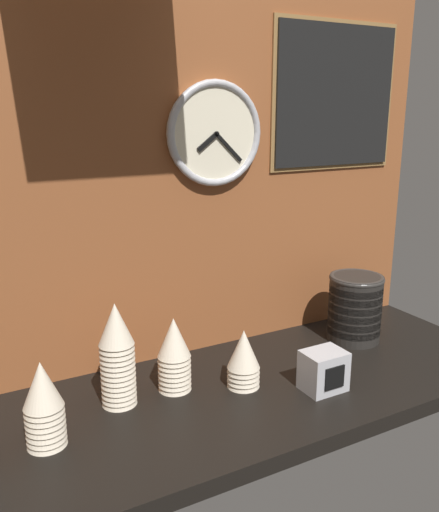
# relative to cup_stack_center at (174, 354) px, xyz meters

# --- Properties ---
(ground_plane) EXTENTS (1.60, 0.56, 0.04)m
(ground_plane) POSITION_rel_cup_stack_center_xyz_m (0.12, -0.07, -0.11)
(ground_plane) COLOR black
(wall_tiled_back) EXTENTS (1.60, 0.03, 1.05)m
(wall_tiled_back) POSITION_rel_cup_stack_center_xyz_m (0.12, 0.20, 0.43)
(wall_tiled_back) COLOR brown
(wall_tiled_back) RESTS_ON ground_plane
(cup_stack_center) EXTENTS (0.08, 0.08, 0.19)m
(cup_stack_center) POSITION_rel_cup_stack_center_xyz_m (0.00, 0.00, 0.00)
(cup_stack_center) COLOR beige
(cup_stack_center) RESTS_ON ground_plane
(cup_stack_center_left) EXTENTS (0.08, 0.08, 0.25)m
(cup_stack_center_left) POSITION_rel_cup_stack_center_xyz_m (-0.14, -0.00, 0.03)
(cup_stack_center_left) COLOR beige
(cup_stack_center_left) RESTS_ON ground_plane
(cup_stack_left) EXTENTS (0.08, 0.08, 0.19)m
(cup_stack_left) POSITION_rel_cup_stack_center_xyz_m (-0.33, -0.09, 0.00)
(cup_stack_left) COLOR beige
(cup_stack_left) RESTS_ON ground_plane
(cup_stack_center_right) EXTENTS (0.08, 0.08, 0.15)m
(cup_stack_center_right) POSITION_rel_cup_stack_center_xyz_m (0.16, -0.07, -0.02)
(cup_stack_center_right) COLOR beige
(cup_stack_center_right) RESTS_ON ground_plane
(bowl_stack_far_right) EXTENTS (0.16, 0.16, 0.20)m
(bowl_stack_far_right) POSITION_rel_cup_stack_center_xyz_m (0.60, 0.02, 0.01)
(bowl_stack_far_right) COLOR black
(bowl_stack_far_right) RESTS_ON ground_plane
(wall_clock) EXTENTS (0.28, 0.03, 0.28)m
(wall_clock) POSITION_rel_cup_stack_center_xyz_m (0.20, 0.17, 0.52)
(wall_clock) COLOR beige
(menu_board) EXTENTS (0.45, 0.01, 0.43)m
(menu_board) POSITION_rel_cup_stack_center_xyz_m (0.61, 0.17, 0.62)
(menu_board) COLOR olive
(napkin_dispenser) EXTENTS (0.10, 0.09, 0.10)m
(napkin_dispenser) POSITION_rel_cup_stack_center_xyz_m (0.32, -0.18, -0.04)
(napkin_dispenser) COLOR #B7B7BC
(napkin_dispenser) RESTS_ON ground_plane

